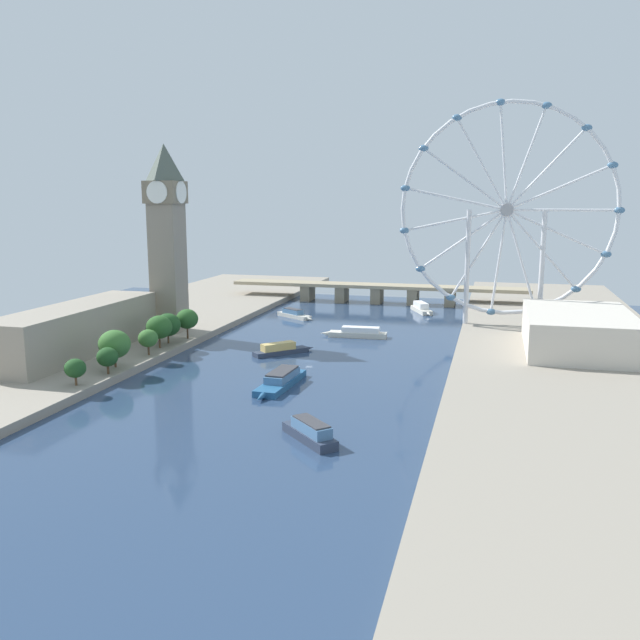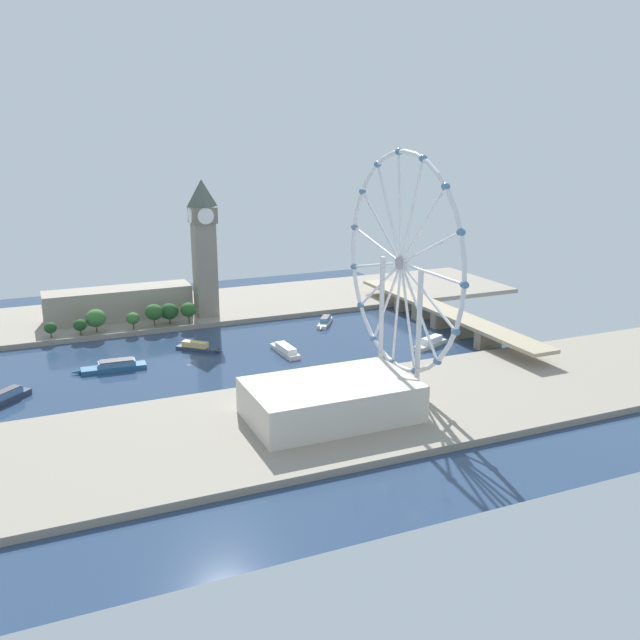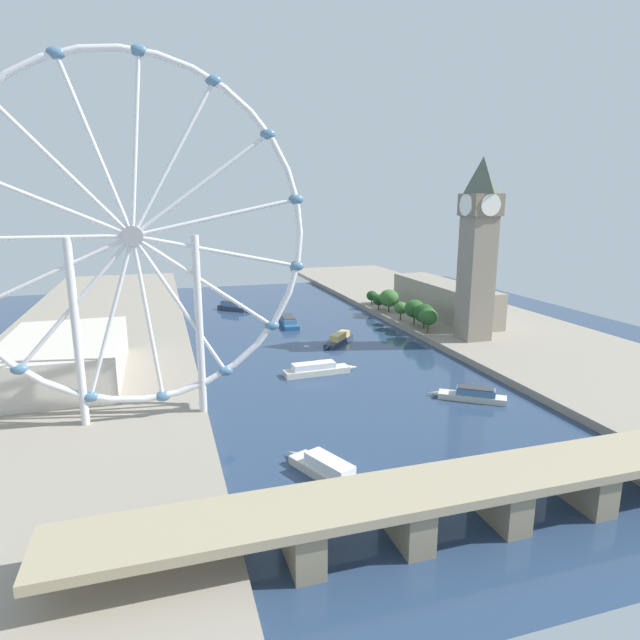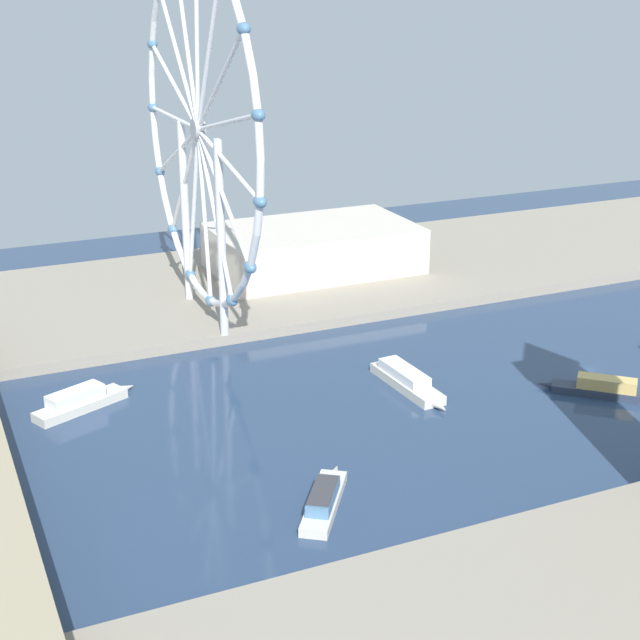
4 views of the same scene
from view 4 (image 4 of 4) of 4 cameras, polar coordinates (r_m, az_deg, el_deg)
name	(u,v)px [view 4 (image 4 of 4)]	position (r m, az deg, el deg)	size (l,w,h in m)	color
ground_plane	(589,369)	(265.27, 15.83, -2.87)	(372.13, 372.13, 0.00)	navy
riverbank_right	(406,264)	(342.92, 5.21, 3.37)	(90.00, 520.00, 3.00)	gray
ferris_wheel	(198,132)	(274.10, -7.31, 11.11)	(102.91, 3.20, 106.55)	silver
riverside_hall	(314,248)	(327.96, -0.39, 4.34)	(41.38, 68.05, 15.38)	beige
tour_boat_0	(80,401)	(239.04, -14.17, -4.73)	(14.97, 27.28, 5.55)	beige
tour_boat_3	(407,381)	(244.43, 5.25, -3.63)	(31.57, 7.71, 4.94)	beige
tour_boat_4	(601,388)	(249.59, 16.52, -3.93)	(21.88, 23.09, 4.93)	#2D384C
tour_boat_5	(324,499)	(192.28, 0.25, -10.68)	(24.37, 18.59, 4.77)	beige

